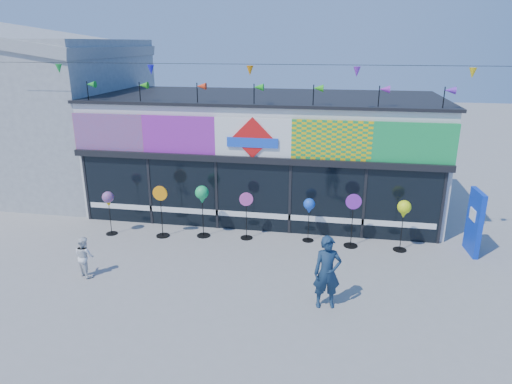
% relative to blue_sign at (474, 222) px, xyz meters
% --- Properties ---
extents(ground, '(80.00, 80.00, 0.00)m').
position_rel_blue_sign_xyz_m(ground, '(-6.60, -2.88, -0.96)').
color(ground, gray).
rests_on(ground, ground).
extents(kite_shop, '(16.00, 5.70, 5.31)m').
position_rel_blue_sign_xyz_m(kite_shop, '(-6.60, 3.06, 1.09)').
color(kite_shop, silver).
rests_on(kite_shop, ground).
extents(neighbour_building, '(8.18, 7.20, 6.87)m').
position_rel_blue_sign_xyz_m(neighbour_building, '(-16.60, 4.12, 2.25)').
color(neighbour_building, '#A7AAAD').
rests_on(neighbour_building, ground).
extents(blue_sign, '(0.22, 0.96, 1.91)m').
position_rel_blue_sign_xyz_m(blue_sign, '(0.00, 0.00, 0.00)').
color(blue_sign, '#0C33BD').
rests_on(blue_sign, ground).
extents(spinner_0, '(0.36, 0.36, 1.44)m').
position_rel_blue_sign_xyz_m(spinner_0, '(-11.04, -0.57, 0.19)').
color(spinner_0, black).
rests_on(spinner_0, ground).
extents(spinner_1, '(0.47, 0.43, 1.68)m').
position_rel_blue_sign_xyz_m(spinner_1, '(-9.35, -0.45, -0.07)').
color(spinner_1, black).
rests_on(spinner_1, ground).
extents(spinner_2, '(0.43, 0.43, 1.68)m').
position_rel_blue_sign_xyz_m(spinner_2, '(-8.07, -0.21, 0.39)').
color(spinner_2, black).
rests_on(spinner_2, ground).
extents(spinner_3, '(0.41, 0.39, 1.52)m').
position_rel_blue_sign_xyz_m(spinner_3, '(-6.68, -0.14, -0.16)').
color(spinner_3, black).
rests_on(spinner_3, ground).
extents(spinner_4, '(0.35, 0.35, 1.39)m').
position_rel_blue_sign_xyz_m(spinner_4, '(-4.76, 0.01, 0.16)').
color(spinner_4, black).
rests_on(spinner_4, ground).
extents(spinner_5, '(0.47, 0.42, 1.67)m').
position_rel_blue_sign_xyz_m(spinner_5, '(-3.45, -0.17, -0.08)').
color(spinner_5, black).
rests_on(spinner_5, ground).
extents(spinner_6, '(0.40, 0.40, 1.57)m').
position_rel_blue_sign_xyz_m(spinner_6, '(-2.02, -0.20, 0.30)').
color(spinner_6, black).
rests_on(spinner_6, ground).
extents(adult_man, '(0.71, 0.54, 1.76)m').
position_rel_blue_sign_xyz_m(adult_man, '(-4.10, -3.64, -0.08)').
color(adult_man, '#172D48').
rests_on(adult_man, ground).
extents(child, '(0.62, 0.53, 1.10)m').
position_rel_blue_sign_xyz_m(child, '(-10.40, -3.25, -0.41)').
color(child, white).
rests_on(child, ground).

